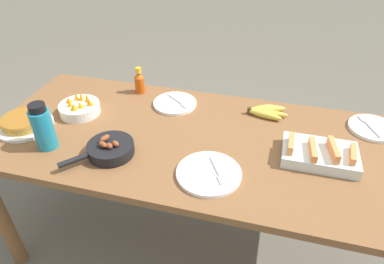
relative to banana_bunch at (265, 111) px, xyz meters
name	(u,v)px	position (x,y,z in m)	size (l,w,h in m)	color
ground_plane	(192,241)	(-0.30, -0.28, -0.78)	(14.00, 14.00, 0.00)	#666051
dining_table	(192,153)	(-0.30, -0.28, -0.11)	(1.90, 0.84, 0.76)	brown
banana_bunch	(265,111)	(0.00, 0.00, 0.00)	(0.21, 0.14, 0.04)	gold
melon_tray	(320,154)	(0.25, -0.29, 0.01)	(0.31, 0.20, 0.09)	silver
skillet	(110,149)	(-0.61, -0.49, 0.01)	(0.26, 0.27, 0.08)	black
frittata_plate_center	(24,123)	(-1.09, -0.41, 0.01)	(0.26, 0.26, 0.05)	white
empty_plate_near_front	(175,103)	(-0.46, -0.03, -0.01)	(0.23, 0.23, 0.02)	white
empty_plate_far_left	(373,128)	(0.50, 0.00, -0.01)	(0.22, 0.22, 0.02)	white
empty_plate_far_right	(209,173)	(-0.17, -0.50, -0.01)	(0.26, 0.26, 0.02)	white
fruit_bowl_mango	(80,108)	(-0.90, -0.23, 0.01)	(0.20, 0.20, 0.11)	white
water_bottle	(43,127)	(-0.90, -0.51, 0.08)	(0.09, 0.09, 0.21)	teal
hot_sauce_bottle	(139,82)	(-0.69, 0.05, 0.05)	(0.05, 0.05, 0.15)	#C64C0F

